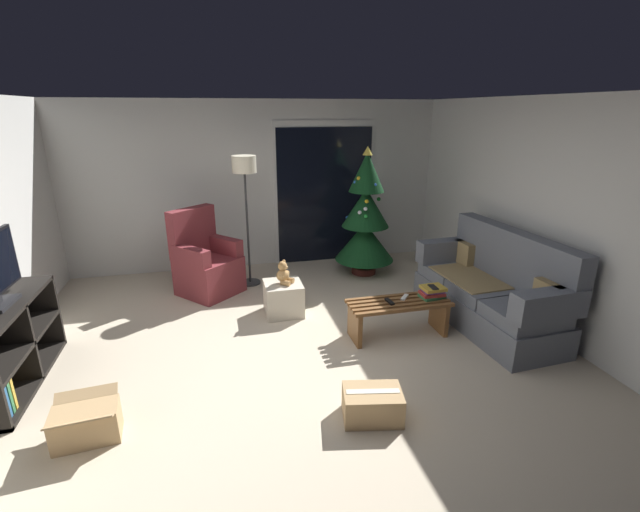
# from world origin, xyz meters

# --- Properties ---
(ground_plane) EXTENTS (7.00, 7.00, 0.00)m
(ground_plane) POSITION_xyz_m (0.00, 0.00, 0.00)
(ground_plane) COLOR beige
(wall_back) EXTENTS (5.72, 0.12, 2.50)m
(wall_back) POSITION_xyz_m (0.00, 3.06, 1.25)
(wall_back) COLOR silver
(wall_back) RESTS_ON ground
(wall_right) EXTENTS (0.12, 6.00, 2.50)m
(wall_right) POSITION_xyz_m (2.86, 0.00, 1.25)
(wall_right) COLOR silver
(wall_right) RESTS_ON ground
(patio_door_frame) EXTENTS (1.60, 0.02, 2.20)m
(patio_door_frame) POSITION_xyz_m (1.03, 2.99, 1.10)
(patio_door_frame) COLOR silver
(patio_door_frame) RESTS_ON ground
(patio_door_glass) EXTENTS (1.50, 0.02, 2.10)m
(patio_door_glass) POSITION_xyz_m (1.03, 2.97, 1.05)
(patio_door_glass) COLOR black
(patio_door_glass) RESTS_ON ground
(couch) EXTENTS (0.88, 1.98, 1.08)m
(couch) POSITION_xyz_m (2.32, 0.34, 0.40)
(couch) COLOR slate
(couch) RESTS_ON ground
(coffee_table) EXTENTS (1.10, 0.40, 0.41)m
(coffee_table) POSITION_xyz_m (1.17, 0.30, 0.27)
(coffee_table) COLOR brown
(coffee_table) RESTS_ON ground
(remote_black) EXTENTS (0.05, 0.16, 0.02)m
(remote_black) POSITION_xyz_m (1.06, 0.30, 0.42)
(remote_black) COLOR black
(remote_black) RESTS_ON coffee_table
(remote_white) EXTENTS (0.14, 0.15, 0.02)m
(remote_white) POSITION_xyz_m (1.26, 0.36, 0.42)
(remote_white) COLOR silver
(remote_white) RESTS_ON coffee_table
(book_stack) EXTENTS (0.28, 0.21, 0.13)m
(book_stack) POSITION_xyz_m (1.56, 0.31, 0.47)
(book_stack) COLOR #337042
(book_stack) RESTS_ON coffee_table
(cell_phone) EXTENTS (0.08, 0.15, 0.01)m
(cell_phone) POSITION_xyz_m (1.55, 0.29, 0.54)
(cell_phone) COLOR black
(cell_phone) RESTS_ON book_stack
(christmas_tree) EXTENTS (0.87, 0.87, 1.87)m
(christmas_tree) POSITION_xyz_m (1.45, 2.22, 0.83)
(christmas_tree) COLOR #4C1E19
(christmas_tree) RESTS_ON ground
(armchair) EXTENTS (0.97, 0.97, 1.13)m
(armchair) POSITION_xyz_m (-0.84, 2.04, 0.40)
(armchair) COLOR maroon
(armchair) RESTS_ON ground
(floor_lamp) EXTENTS (0.32, 0.32, 1.78)m
(floor_lamp) POSITION_xyz_m (-0.25, 2.21, 1.51)
(floor_lamp) COLOR #2D2D30
(floor_lamp) RESTS_ON ground
(media_shelf) EXTENTS (0.40, 1.40, 0.77)m
(media_shelf) POSITION_xyz_m (-2.53, 0.24, 0.37)
(media_shelf) COLOR black
(media_shelf) RESTS_ON ground
(ottoman) EXTENTS (0.44, 0.44, 0.39)m
(ottoman) POSITION_xyz_m (0.06, 1.14, 0.20)
(ottoman) COLOR beige
(ottoman) RESTS_ON ground
(teddy_bear_honey) EXTENTS (0.22, 0.21, 0.29)m
(teddy_bear_honey) POSITION_xyz_m (0.06, 1.14, 0.51)
(teddy_bear_honey) COLOR tan
(teddy_bear_honey) RESTS_ON ottoman
(cardboard_box_open_near_shelf) EXTENTS (0.48, 0.47, 0.32)m
(cardboard_box_open_near_shelf) POSITION_xyz_m (-1.71, -0.63, 0.14)
(cardboard_box_open_near_shelf) COLOR tan
(cardboard_box_open_near_shelf) RESTS_ON ground
(cardboard_box_taped_mid_floor) EXTENTS (0.52, 0.40, 0.25)m
(cardboard_box_taped_mid_floor) POSITION_xyz_m (0.44, -0.90, 0.12)
(cardboard_box_taped_mid_floor) COLOR tan
(cardboard_box_taped_mid_floor) RESTS_ON ground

